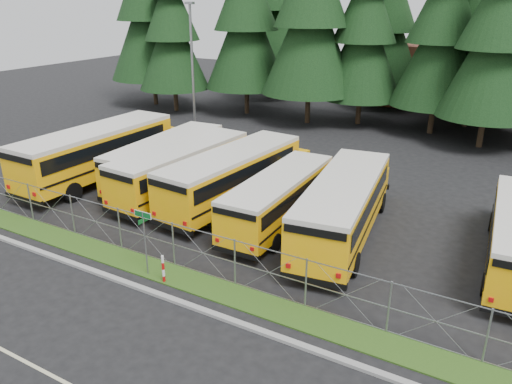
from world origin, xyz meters
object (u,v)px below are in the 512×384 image
bus_6 (345,208)px  street_sign (144,230)px  bus_2 (170,161)px  bus_4 (237,177)px  bus_5 (282,199)px  striped_bollard (163,269)px  bus_1 (103,153)px  light_standard (192,65)px  bus_0 (89,149)px  bus_3 (187,170)px

bus_6 → street_sign: (-5.64, -7.20, 0.55)m
bus_2 → bus_4: (5.12, -0.70, 0.09)m
bus_5 → striped_bollard: bus_5 is taller
bus_1 → street_sign: (10.01, -7.48, 0.41)m
light_standard → bus_6: bearing=-34.4°
bus_6 → striped_bollard: 8.75m
bus_0 → bus_4: 11.47m
striped_bollard → bus_1: bearing=145.2°
bus_1 → bus_4: bus_1 is taller
bus_5 → light_standard: bearing=138.4°
bus_1 → bus_5: bus_1 is taller
bus_6 → bus_0: bearing=168.2°
striped_bollard → light_standard: bearing=123.2°
street_sign → striped_bollard: street_sign is taller
bus_2 → light_standard: bearing=116.0°
bus_1 → bus_5: size_ratio=1.25×
bus_2 → bus_6: 11.74m
bus_1 → bus_2: (4.03, 1.45, -0.23)m
street_sign → light_standard: bearing=121.4°
light_standard → bus_1: bearing=-82.2°
bus_3 → striped_bollard: (5.01, -8.14, -0.83)m
bus_3 → bus_4: size_ratio=0.96×
bus_0 → street_sign: size_ratio=3.51×
bus_2 → light_standard: 12.22m
bus_1 → light_standard: light_standard is taller
bus_1 → bus_4: bearing=5.5°
bus_0 → bus_1: bearing=-24.2°
bus_0 → bus_1: size_ratio=0.80×
street_sign → striped_bollard: (0.95, -0.13, -1.43)m
bus_1 → light_standard: 12.24m
bus_0 → light_standard: (0.74, 10.53, 4.21)m
bus_0 → bus_6: bearing=-5.4°
bus_4 → bus_0: bearing=-176.3°
bus_6 → bus_2: bearing=163.7°
bus_5 → striped_bollard: size_ratio=8.25×
bus_2 → bus_5: bearing=-15.3°
bus_2 → street_sign: size_ratio=3.79×
bus_2 → bus_5: 8.62m
bus_2 → bus_4: 5.16m
bus_1 → bus_5: (12.46, -0.36, -0.32)m
bus_4 → street_sign: 8.30m
bus_6 → light_standard: light_standard is taller
bus_3 → bus_5: bus_3 is taller
bus_5 → light_standard: 18.84m
bus_0 → bus_2: 6.37m
bus_1 → light_standard: (-1.57, 11.50, 3.88)m
bus_2 → bus_0: bearing=-178.8°
bus_1 → striped_bollard: size_ratio=10.32×
bus_6 → striped_bollard: bearing=-130.4°
bus_5 → street_sign: bearing=-110.3°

